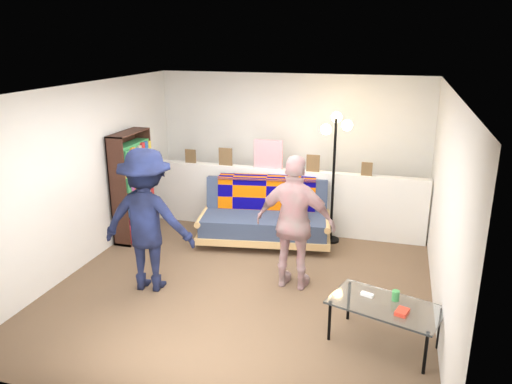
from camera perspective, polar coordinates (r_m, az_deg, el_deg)
ground at (r=6.47m, az=-1.00°, el=-9.95°), size 5.00×5.00×0.00m
room_shell at (r=6.33m, az=0.18°, el=5.56°), size 4.60×5.05×2.45m
half_wall_ledge at (r=7.88m, az=2.82°, el=-0.87°), size 4.45×0.15×1.00m
ledge_decor at (r=7.73m, az=1.22°, el=4.00°), size 2.97×0.02×0.45m
futon_sofa at (r=7.43m, az=1.15°, el=-2.93°), size 2.05×1.20×0.83m
bookshelf at (r=7.73m, az=-13.94°, el=0.31°), size 0.27×0.82×1.64m
coffee_table at (r=5.20m, az=14.63°, el=-12.62°), size 1.20×0.89×0.56m
floor_lamp at (r=7.29m, az=9.02°, el=4.55°), size 0.45×0.37×1.94m
person_left at (r=6.08m, az=-12.30°, el=-3.18°), size 1.18×0.74×1.75m
person_right at (r=5.99m, az=4.50°, el=-3.59°), size 1.00×0.48×1.66m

